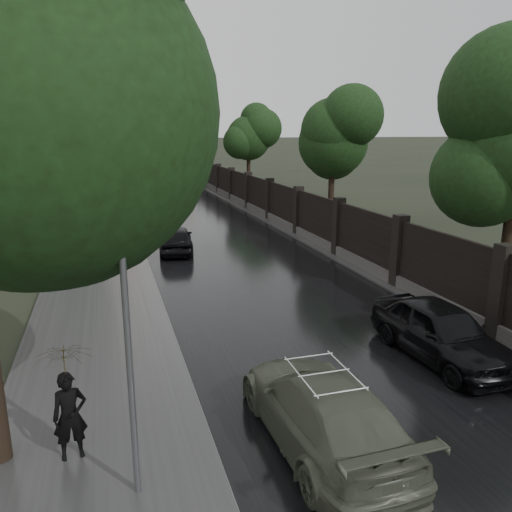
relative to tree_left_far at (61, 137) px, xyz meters
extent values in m
plane|color=black|center=(8.00, -30.00, -5.24)|extent=(800.00, 800.00, 0.00)
cube|color=black|center=(8.00, 160.00, -5.23)|extent=(8.00, 420.00, 0.02)
cube|color=#2D2D2D|center=(2.00, 160.00, -5.16)|extent=(4.00, 420.00, 0.16)
cube|color=#2D2D2D|center=(13.50, 160.00, -5.20)|extent=(3.00, 420.00, 0.08)
cube|color=#383533|center=(12.60, 2.00, -4.99)|extent=(0.40, 75.00, 0.50)
cube|color=black|center=(12.60, 2.00, -3.74)|extent=(0.15, 75.00, 2.00)
cube|color=black|center=(12.60, 40.00, -3.89)|extent=(0.45, 0.45, 2.70)
cylinder|color=black|center=(0.00, 0.00, -2.32)|extent=(0.36, 0.36, 5.85)
sphere|color=black|center=(0.00, 0.00, 0.02)|extent=(4.25, 4.25, 4.25)
cylinder|color=black|center=(15.50, -22.00, -2.48)|extent=(0.36, 0.36, 5.53)
cylinder|color=black|center=(15.50, -8.00, -2.48)|extent=(0.36, 0.36, 5.53)
sphere|color=black|center=(15.50, -8.00, -0.27)|extent=(4.08, 4.08, 4.08)
cylinder|color=black|center=(15.50, 10.00, -2.48)|extent=(0.36, 0.36, 5.53)
sphere|color=black|center=(15.50, 10.00, -0.27)|extent=(4.08, 4.08, 4.08)
cylinder|color=#59595E|center=(2.60, -28.50, -2.74)|extent=(0.10, 0.10, 5.00)
cube|color=#59595E|center=(2.60, -28.50, -0.19)|extent=(0.25, 0.12, 0.12)
cylinder|color=#59595E|center=(3.70, -5.00, -3.74)|extent=(0.12, 0.12, 3.00)
imported|color=#59595E|center=(3.70, -5.00, -1.74)|extent=(0.16, 0.20, 1.00)
sphere|color=#FF0C0C|center=(3.70, -5.15, -1.89)|extent=(0.14, 0.14, 0.14)
cube|color=tan|center=(-24.00, 270.00, 16.76)|extent=(28.00, 22.00, 44.00)
cube|color=tan|center=(40.00, 270.00, 16.76)|extent=(28.00, 22.00, 44.00)
cube|color=tan|center=(8.00, 270.00, 24.76)|extent=(30.00, 30.00, 60.00)
cube|color=tan|center=(8.00, 270.00, 64.76)|extent=(22.00, 22.00, 40.00)
imported|color=#4C5141|center=(5.96, -28.02, -4.55)|extent=(2.07, 4.84, 1.39)
imported|color=black|center=(5.50, -12.26, -4.59)|extent=(2.00, 4.00, 1.31)
imported|color=black|center=(10.30, -25.61, -4.51)|extent=(1.94, 4.39, 1.47)
imported|color=black|center=(1.59, -27.31, -4.30)|extent=(0.62, 0.46, 1.56)
imported|color=black|center=(1.59, -27.31, -3.05)|extent=(1.04, 1.06, 0.83)
camera|label=1|loc=(2.43, -35.45, 0.41)|focal=35.00mm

